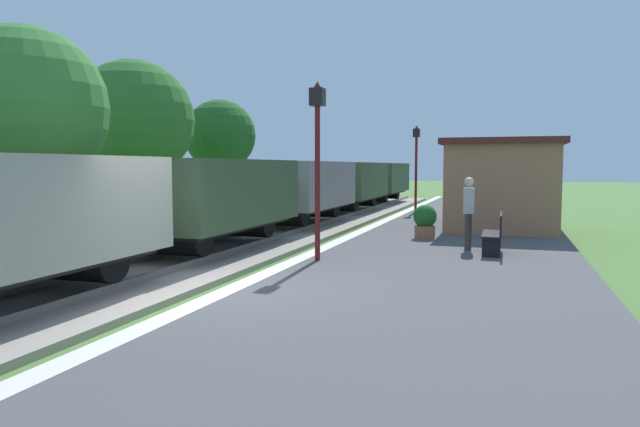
# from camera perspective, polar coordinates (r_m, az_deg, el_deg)

# --- Properties ---
(ground_plane) EXTENTS (160.00, 160.00, 0.00)m
(ground_plane) POSITION_cam_1_polar(r_m,az_deg,el_deg) (9.69, -10.99, -8.66)
(ground_plane) COLOR #517A38
(platform_slab) EXTENTS (6.00, 60.00, 0.25)m
(platform_slab) POSITION_cam_1_polar(r_m,az_deg,el_deg) (8.62, 8.24, -9.45)
(platform_slab) COLOR #4C4C4F
(platform_slab) RESTS_ON ground
(platform_edge_stripe) EXTENTS (0.36, 60.00, 0.01)m
(platform_edge_stripe) POSITION_cam_1_polar(r_m,az_deg,el_deg) (9.45, -8.88, -7.39)
(platform_edge_stripe) COLOR silver
(platform_edge_stripe) RESTS_ON platform_slab
(track_ballast) EXTENTS (3.80, 60.00, 0.12)m
(track_ballast) POSITION_cam_1_polar(r_m,az_deg,el_deg) (11.02, -22.08, -6.98)
(track_ballast) COLOR #9E9389
(track_ballast) RESTS_ON ground
(rail_near) EXTENTS (0.07, 60.00, 0.14)m
(rail_near) POSITION_cam_1_polar(r_m,az_deg,el_deg) (10.55, -19.08, -6.68)
(rail_near) COLOR slate
(rail_near) RESTS_ON track_ballast
(rail_far) EXTENTS (0.07, 60.00, 0.14)m
(rail_far) POSITION_cam_1_polar(r_m,az_deg,el_deg) (11.46, -24.88, -5.97)
(rail_far) COLOR slate
(rail_far) RESTS_ON track_ballast
(freight_train) EXTENTS (2.50, 32.60, 2.12)m
(freight_train) POSITION_cam_1_polar(r_m,az_deg,el_deg) (20.74, -1.80, 2.39)
(freight_train) COLOR gray
(freight_train) RESTS_ON rail_near
(station_hut) EXTENTS (3.50, 5.80, 2.78)m
(station_hut) POSITION_cam_1_polar(r_m,az_deg,el_deg) (19.86, 17.37, 2.82)
(station_hut) COLOR #9E6B4C
(station_hut) RESTS_ON platform_slab
(bench_near_hut) EXTENTS (0.42, 1.50, 0.91)m
(bench_near_hut) POSITION_cam_1_polar(r_m,az_deg,el_deg) (13.68, 16.78, -1.82)
(bench_near_hut) COLOR black
(bench_near_hut) RESTS_ON platform_slab
(bench_down_platform) EXTENTS (0.42, 1.50, 0.91)m
(bench_down_platform) POSITION_cam_1_polar(r_m,az_deg,el_deg) (25.06, 17.31, 1.02)
(bench_down_platform) COLOR black
(bench_down_platform) RESTS_ON platform_slab
(person_waiting) EXTENTS (0.28, 0.40, 1.71)m
(person_waiting) POSITION_cam_1_polar(r_m,az_deg,el_deg) (14.12, 14.33, 0.31)
(person_waiting) COLOR #38332D
(person_waiting) RESTS_ON platform_slab
(potted_planter) EXTENTS (0.64, 0.64, 0.92)m
(potted_planter) POSITION_cam_1_polar(r_m,az_deg,el_deg) (16.21, 10.24, -0.71)
(potted_planter) COLOR #9E6642
(potted_planter) RESTS_ON platform_slab
(lamp_post_near) EXTENTS (0.28, 0.28, 3.70)m
(lamp_post_near) POSITION_cam_1_polar(r_m,az_deg,el_deg) (12.08, -0.25, 7.43)
(lamp_post_near) COLOR #591414
(lamp_post_near) RESTS_ON platform_slab
(lamp_post_far) EXTENTS (0.28, 0.28, 3.70)m
(lamp_post_far) POSITION_cam_1_polar(r_m,az_deg,el_deg) (25.35, 9.41, 5.92)
(lamp_post_far) COLOR #591414
(lamp_post_far) RESTS_ON platform_slab
(tree_trackside_mid) EXTENTS (3.73, 3.73, 5.42)m
(tree_trackside_mid) POSITION_cam_1_polar(r_m,az_deg,el_deg) (15.17, -26.90, 9.18)
(tree_trackside_mid) COLOR #4C3823
(tree_trackside_mid) RESTS_ON ground
(tree_trackside_far) EXTENTS (4.63, 4.63, 6.30)m
(tree_trackside_far) POSITION_cam_1_polar(r_m,az_deg,el_deg) (23.87, -17.77, 8.67)
(tree_trackside_far) COLOR #4C3823
(tree_trackside_far) RESTS_ON ground
(tree_field_left) EXTENTS (3.35, 3.35, 5.34)m
(tree_field_left) POSITION_cam_1_polar(r_m,az_deg,el_deg) (28.04, -9.75, 7.53)
(tree_field_left) COLOR #4C3823
(tree_field_left) RESTS_ON ground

